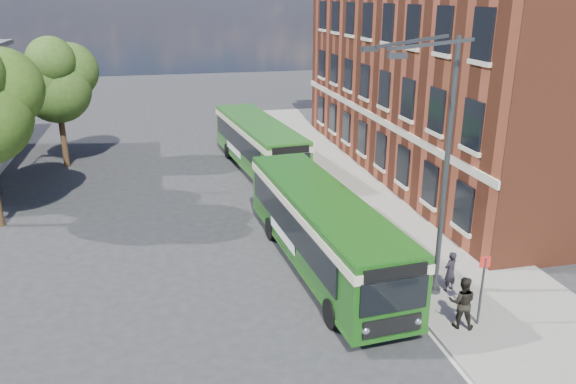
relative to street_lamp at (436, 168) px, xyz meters
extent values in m
plane|color=#29292B|center=(-4.84, 2.00, -4.79)|extent=(120.00, 120.00, 0.00)
cube|color=gray|center=(2.16, 10.00, -4.72)|extent=(6.00, 48.00, 0.15)
cube|color=beige|center=(-0.89, 10.00, -4.79)|extent=(0.12, 48.00, 0.01)
cube|color=brown|center=(9.16, 14.00, 1.21)|extent=(12.00, 26.00, 12.00)
cube|color=beige|center=(3.12, 14.00, -1.19)|extent=(0.12, 26.00, 0.35)
cylinder|color=#383B3D|center=(0.36, 0.00, -4.64)|extent=(0.44, 0.44, 0.30)
cylinder|color=#383B3D|center=(0.36, 0.00, -0.29)|extent=(0.18, 0.18, 9.00)
cube|color=#383B3D|center=(-0.87, -0.60, 4.01)|extent=(2.58, 0.46, 0.37)
cube|color=#383B3D|center=(-0.87, 0.60, 4.01)|extent=(2.58, 0.46, 0.37)
cube|color=#383B3D|center=(-2.11, -1.08, 3.76)|extent=(0.55, 0.22, 0.16)
cube|color=#383B3D|center=(-2.11, 1.08, 3.76)|extent=(0.55, 0.22, 0.16)
cylinder|color=#383B3D|center=(0.76, -2.20, -3.54)|extent=(0.08, 0.08, 2.50)
cube|color=red|center=(0.76, -2.20, -2.44)|extent=(0.35, 0.04, 0.35)
cube|color=#184D13|center=(-2.96, 3.09, -3.02)|extent=(3.39, 12.00, 2.45)
cube|color=#184D13|center=(-2.96, 3.09, -4.29)|extent=(3.43, 12.05, 0.14)
cube|color=black|center=(-4.25, 3.29, -2.89)|extent=(0.84, 10.03, 1.10)
cube|color=black|center=(-1.70, 3.49, -2.89)|extent=(0.84, 10.03, 1.10)
cube|color=beige|center=(-2.96, 3.09, -2.19)|extent=(3.46, 12.07, 0.32)
cube|color=#184D13|center=(-2.96, 3.09, -1.83)|extent=(3.28, 11.90, 0.12)
cube|color=black|center=(-2.50, -2.85, -2.84)|extent=(2.15, 0.24, 1.05)
cube|color=black|center=(-2.50, -2.86, -2.09)|extent=(2.00, 0.23, 0.38)
cube|color=black|center=(-2.50, -2.86, -3.84)|extent=(1.90, 0.22, 0.55)
sphere|color=silver|center=(-3.35, -2.90, -3.84)|extent=(0.26, 0.26, 0.26)
sphere|color=silver|center=(-1.66, -2.77, -3.84)|extent=(0.26, 0.26, 0.26)
cube|color=black|center=(-3.41, 9.03, -2.79)|extent=(2.00, 0.23, 0.90)
cube|color=white|center=(-4.32, 3.99, -3.64)|extent=(0.28, 3.19, 0.45)
cylinder|color=black|center=(-3.81, -1.11, -4.29)|extent=(0.36, 1.02, 1.00)
cylinder|color=black|center=(-1.48, -0.93, -4.29)|extent=(0.36, 1.02, 1.00)
cylinder|color=black|center=(-4.36, 6.12, -4.29)|extent=(0.36, 1.02, 1.00)
cylinder|color=black|center=(-2.03, 6.29, -4.29)|extent=(0.36, 1.02, 1.00)
cube|color=#25611B|center=(-3.05, 16.57, -3.02)|extent=(3.82, 11.80, 2.45)
cube|color=#25611B|center=(-3.05, 16.57, -4.29)|extent=(3.86, 11.84, 0.14)
cube|color=black|center=(-4.36, 16.72, -2.89)|extent=(1.21, 9.73, 1.10)
cube|color=black|center=(-1.82, 17.02, -2.89)|extent=(1.21, 9.73, 1.10)
cube|color=beige|center=(-3.05, 16.57, -2.19)|extent=(3.89, 11.87, 0.32)
cube|color=#25611B|center=(-3.05, 16.57, -1.83)|extent=(3.71, 11.69, 0.12)
cube|color=black|center=(-2.38, 10.79, -2.84)|extent=(2.14, 0.33, 1.05)
cube|color=black|center=(-2.38, 10.78, -2.09)|extent=(2.00, 0.31, 0.38)
cube|color=black|center=(-2.38, 10.78, -3.84)|extent=(1.90, 0.30, 0.55)
sphere|color=silver|center=(-3.23, 10.70, -3.84)|extent=(0.26, 0.26, 0.26)
sphere|color=silver|center=(-1.54, 10.89, -3.84)|extent=(0.26, 0.26, 0.26)
cube|color=black|center=(-3.73, 22.36, -2.79)|extent=(2.00, 0.31, 0.90)
cube|color=white|center=(-4.45, 17.42, -3.64)|extent=(0.41, 3.18, 0.45)
cylinder|color=black|center=(-3.76, 12.47, -4.29)|extent=(0.39, 1.03, 1.00)
cylinder|color=black|center=(-1.43, 12.74, -4.29)|extent=(0.39, 1.03, 1.00)
cylinder|color=black|center=(-4.56, 19.41, -4.29)|extent=(0.39, 1.03, 1.00)
cylinder|color=black|center=(-2.24, 19.68, -4.29)|extent=(0.39, 1.03, 1.00)
imported|color=black|center=(0.90, -0.01, -3.89)|extent=(0.64, 0.53, 1.50)
imported|color=black|center=(0.12, -2.22, -3.76)|extent=(1.06, 0.97, 1.75)
sphere|color=#325117|center=(-15.51, 11.09, 1.44)|extent=(3.66, 3.66, 3.66)
cylinder|color=#392714|center=(-14.66, 19.92, -3.09)|extent=(0.36, 0.36, 3.40)
sphere|color=#314E1A|center=(-14.66, 19.92, 0.00)|extent=(4.02, 4.02, 4.02)
sphere|color=#314E1A|center=(-13.89, 20.54, 1.01)|extent=(3.40, 3.40, 3.40)
sphere|color=#314E1A|center=(-15.35, 19.38, 0.62)|extent=(3.09, 3.09, 3.09)
sphere|color=#314E1A|center=(-14.66, 19.15, 1.78)|extent=(2.78, 2.78, 2.78)
camera|label=1|loc=(-8.69, -16.08, 5.38)|focal=35.00mm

